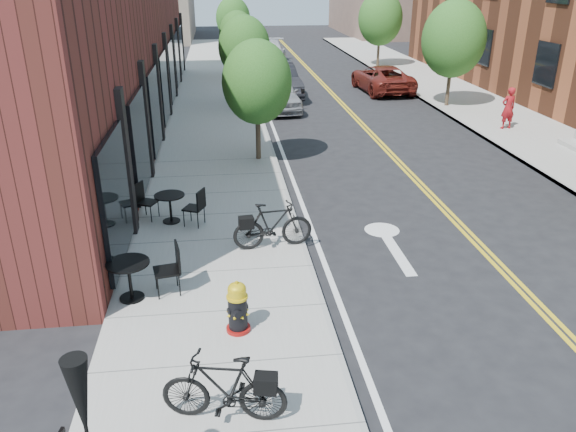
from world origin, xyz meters
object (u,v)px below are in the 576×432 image
patio_umbrella (83,412)px  parked_car_c (269,53)px  fire_hydrant (238,308)px  bicycle_left (224,388)px  bistro_set_b (129,275)px  pedestrian (508,108)px  parked_car_far (382,78)px  parked_car_b (277,80)px  parked_car_a (277,94)px  bicycle_right (273,225)px  bistro_set_c (170,204)px

patio_umbrella → parked_car_c: patio_umbrella is taller
fire_hydrant → bicycle_left: size_ratio=0.56×
bistro_set_b → pedestrian: 17.01m
bistro_set_b → parked_car_far: 21.99m
patio_umbrella → parked_car_b: size_ratio=0.46×
patio_umbrella → parked_car_a: size_ratio=0.53×
fire_hydrant → bicycle_right: size_ratio=0.54×
bistro_set_c → pedestrian: size_ratio=1.07×
bistro_set_b → patio_umbrella: (0.32, -4.82, 1.13)m
bistro_set_c → parked_car_far: bearing=82.7°
bicycle_left → pedestrian: 18.25m
parked_car_a → parked_car_far: 6.84m
fire_hydrant → parked_car_c: size_ratio=0.17×
fire_hydrant → bicycle_right: 3.22m
bicycle_right → parked_car_c: size_ratio=0.32×
parked_car_far → pedestrian: bearing=104.2°
parked_car_c → parked_car_far: parked_car_c is taller
parked_car_a → parked_car_b: parked_car_b is taller
parked_car_c → pedestrian: pedestrian is taller
bicycle_right → parked_car_b: 17.09m
parked_car_a → pedestrian: bearing=-34.1°
parked_car_b → parked_car_far: parked_car_b is taller
fire_hydrant → bicycle_left: 2.08m
bicycle_left → pedestrian: bearing=153.9°
parked_car_a → parked_car_far: size_ratio=0.87×
bicycle_right → pedestrian: pedestrian is taller
parked_car_c → pedestrian: 19.66m
bistro_set_c → bistro_set_b: bearing=-73.8°
fire_hydrant → bistro_set_c: fire_hydrant is taller
parked_car_a → pedestrian: pedestrian is taller
bicycle_left → pedestrian: size_ratio=1.07×
bicycle_left → parked_car_a: (2.71, 19.24, 0.09)m
bicycle_right → bicycle_left: bearing=160.6°
bistro_set_c → parked_car_a: 13.00m
fire_hydrant → bistro_set_c: 5.00m
fire_hydrant → pedestrian: pedestrian is taller
bistro_set_c → patio_umbrella: (-0.17, -8.33, 1.17)m
bicycle_left → bistro_set_c: bicycle_left is taller
parked_car_c → parked_car_far: size_ratio=1.12×
patio_umbrella → fire_hydrant: bearing=65.3°
parked_car_b → parked_car_c: (0.53, 10.31, -0.03)m
bistro_set_b → pedestrian: pedestrian is taller
fire_hydrant → bicycle_left: bearing=-121.5°
bicycle_right → pedestrian: (10.07, 9.23, 0.27)m
fire_hydrant → patio_umbrella: size_ratio=0.42×
parked_car_a → parked_car_far: (5.85, 3.54, -0.05)m
patio_umbrella → bistro_set_c: bearing=88.8°
bicycle_right → pedestrian: size_ratio=1.10×
parked_car_a → bistro_set_b: bearing=-109.8°
bicycle_left → parked_car_far: size_ratio=0.35×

